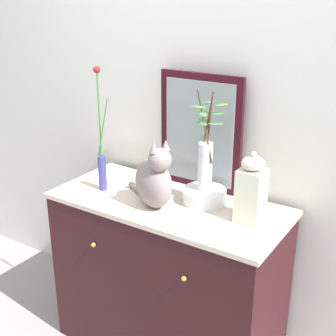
{
  "coord_description": "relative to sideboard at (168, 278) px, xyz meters",
  "views": [
    {
      "loc": [
        1.15,
        -1.77,
        1.89
      ],
      "look_at": [
        0.0,
        0.0,
        1.08
      ],
      "focal_mm": 49.67,
      "sensor_mm": 36.0,
      "label": 1
    }
  ],
  "objects": [
    {
      "name": "cat_sitting",
      "position": [
        -0.03,
        -0.08,
        0.59
      ],
      "size": [
        0.39,
        0.27,
        0.35
      ],
      "color": "gray",
      "rests_on": "sideboard"
    },
    {
      "name": "mirror_leaning",
      "position": [
        0.04,
        0.25,
        0.75
      ],
      "size": [
        0.47,
        0.03,
        0.61
      ],
      "color": "#330B15",
      "rests_on": "sideboard"
    },
    {
      "name": "bowl_porcelain",
      "position": [
        0.16,
        0.09,
        0.48
      ],
      "size": [
        0.22,
        0.22,
        0.07
      ],
      "primitive_type": "cylinder",
      "color": "white",
      "rests_on": "sideboard"
    },
    {
      "name": "jar_lidded_porcelain",
      "position": [
        0.42,
        0.03,
        0.6
      ],
      "size": [
        0.12,
        0.12,
        0.34
      ],
      "color": "silver",
      "rests_on": "sideboard"
    },
    {
      "name": "wall_back",
      "position": [
        0.0,
        0.35,
        0.85
      ],
      "size": [
        4.4,
        0.08,
        2.6
      ],
      "primitive_type": "cube",
      "color": "silver",
      "rests_on": "ground_plane"
    },
    {
      "name": "vase_glass_clear",
      "position": [
        0.16,
        0.09,
        0.68
      ],
      "size": [
        0.15,
        0.23,
        0.5
      ],
      "color": "silver",
      "rests_on": "bowl_porcelain"
    },
    {
      "name": "vase_slim_green",
      "position": [
        -0.37,
        -0.06,
        0.63
      ],
      "size": [
        0.08,
        0.04,
        0.65
      ],
      "color": "#3B3D8B",
      "rests_on": "sideboard"
    },
    {
      "name": "sideboard",
      "position": [
        0.0,
        0.0,
        0.0
      ],
      "size": [
        1.2,
        0.56,
        0.9
      ],
      "color": "black",
      "rests_on": "ground_plane"
    }
  ]
}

